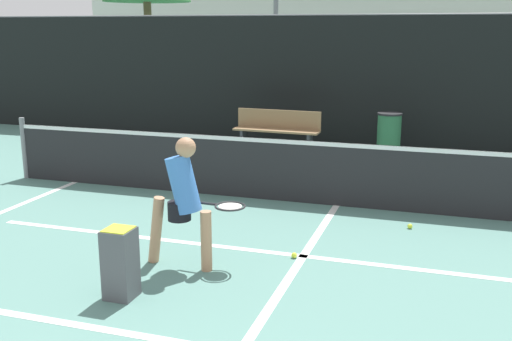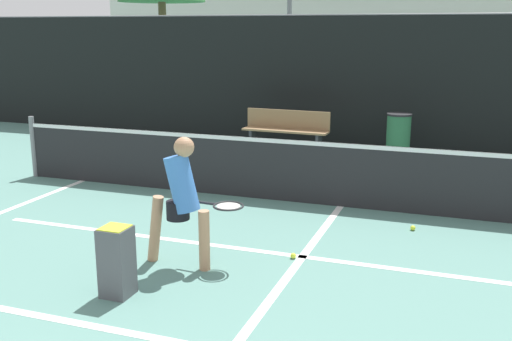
% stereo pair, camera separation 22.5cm
% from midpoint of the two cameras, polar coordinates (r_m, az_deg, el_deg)
% --- Properties ---
extents(court_service_line, '(8.25, 0.10, 0.01)m').
position_cam_midpoint_polar(court_service_line, '(7.01, 5.38, -8.17)').
color(court_service_line, white).
rests_on(court_service_line, ground).
extents(court_center_mark, '(0.10, 4.35, 0.01)m').
position_cam_midpoint_polar(court_center_mark, '(6.97, 5.28, -8.31)').
color(court_center_mark, white).
rests_on(court_center_mark, ground).
extents(net, '(11.09, 0.09, 1.07)m').
position_cam_midpoint_polar(net, '(8.84, 8.90, -0.22)').
color(net, slate).
rests_on(net, ground).
extents(fence_back, '(24.00, 0.06, 2.86)m').
position_cam_midpoint_polar(fence_back, '(13.44, 13.04, 8.21)').
color(fence_back, black).
rests_on(fence_back, ground).
extents(player_practicing, '(1.12, 0.50, 1.46)m').
position_cam_midpoint_polar(player_practicing, '(6.51, -6.06, -2.43)').
color(player_practicing, tan).
rests_on(player_practicing, ground).
extents(tennis_ball_scattered_2, '(0.07, 0.07, 0.07)m').
position_cam_midpoint_polar(tennis_ball_scattered_2, '(6.94, 4.50, -8.10)').
color(tennis_ball_scattered_2, '#D1E033').
rests_on(tennis_ball_scattered_2, ground).
extents(tennis_ball_scattered_6, '(0.07, 0.07, 0.07)m').
position_cam_midpoint_polar(tennis_ball_scattered_6, '(8.13, 15.49, -5.30)').
color(tennis_ball_scattered_6, '#D1E033').
rests_on(tennis_ball_scattered_6, ground).
extents(ball_hopper, '(0.28, 0.28, 0.71)m').
position_cam_midpoint_polar(ball_hopper, '(6.03, -12.09, -8.33)').
color(ball_hopper, '#4C4C51').
rests_on(ball_hopper, ground).
extents(courtside_bench, '(1.88, 0.46, 0.86)m').
position_cam_midpoint_polar(courtside_bench, '(12.82, 3.40, 4.02)').
color(courtside_bench, olive).
rests_on(courtside_bench, ground).
extents(trash_bin, '(0.50, 0.50, 0.89)m').
position_cam_midpoint_polar(trash_bin, '(12.54, 13.91, 3.29)').
color(trash_bin, '#28603D').
rests_on(trash_bin, ground).
extents(building_far, '(36.00, 2.40, 6.18)m').
position_cam_midpoint_polar(building_far, '(31.62, 17.36, 13.82)').
color(building_far, beige).
rests_on(building_far, ground).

